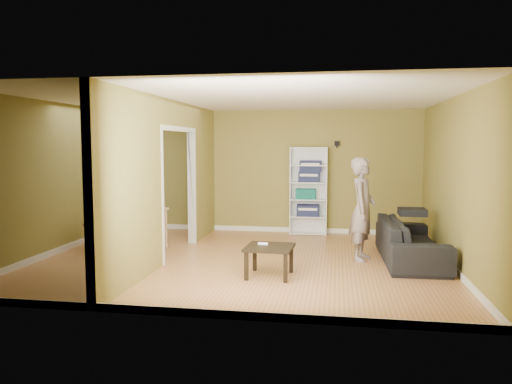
# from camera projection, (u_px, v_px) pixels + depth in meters

# --- Properties ---
(room_shell) EXTENTS (6.50, 6.50, 6.50)m
(room_shell) POSITION_uv_depth(u_px,v_px,m) (242.00, 181.00, 8.01)
(room_shell) COLOR #BB7D52
(room_shell) RESTS_ON ground
(partition) EXTENTS (0.22, 5.50, 2.60)m
(partition) POSITION_uv_depth(u_px,v_px,m) (170.00, 180.00, 8.20)
(partition) COLOR olive
(partition) RESTS_ON ground
(wall_speaker) EXTENTS (0.10, 0.10, 0.10)m
(wall_speaker) POSITION_uv_depth(u_px,v_px,m) (337.00, 143.00, 10.35)
(wall_speaker) COLOR black
(wall_speaker) RESTS_ON room_shell
(sofa) EXTENTS (2.31, 1.03, 0.87)m
(sofa) POSITION_uv_depth(u_px,v_px,m) (411.00, 234.00, 8.03)
(sofa) COLOR #27262D
(sofa) RESTS_ON ground
(person) EXTENTS (0.82, 0.70, 1.96)m
(person) POSITION_uv_depth(u_px,v_px,m) (363.00, 200.00, 8.05)
(person) COLOR slate
(person) RESTS_ON ground
(bookshelf) EXTENTS (0.77, 0.34, 1.82)m
(bookshelf) POSITION_uv_depth(u_px,v_px,m) (309.00, 191.00, 10.45)
(bookshelf) COLOR white
(bookshelf) RESTS_ON ground
(paper_box_navy_a) EXTENTS (0.46, 0.30, 0.23)m
(paper_box_navy_a) POSITION_uv_depth(u_px,v_px,m) (308.00, 210.00, 10.44)
(paper_box_navy_a) COLOR #141E4A
(paper_box_navy_a) RESTS_ON bookshelf
(paper_box_teal) EXTENTS (0.41, 0.27, 0.21)m
(paper_box_teal) POSITION_uv_depth(u_px,v_px,m) (306.00, 194.00, 10.42)
(paper_box_teal) COLOR #15624D
(paper_box_teal) RESTS_ON bookshelf
(paper_box_navy_b) EXTENTS (0.43, 0.28, 0.22)m
(paper_box_navy_b) POSITION_uv_depth(u_px,v_px,m) (309.00, 177.00, 10.37)
(paper_box_navy_b) COLOR navy
(paper_box_navy_b) RESTS_ON bookshelf
(paper_box_navy_c) EXTENTS (0.44, 0.29, 0.23)m
(paper_box_navy_c) POSITION_uv_depth(u_px,v_px,m) (311.00, 166.00, 10.35)
(paper_box_navy_c) COLOR navy
(paper_box_navy_c) RESTS_ON bookshelf
(coffee_table) EXTENTS (0.66, 0.66, 0.44)m
(coffee_table) POSITION_uv_depth(u_px,v_px,m) (269.00, 251.00, 7.09)
(coffee_table) COLOR black
(coffee_table) RESTS_ON ground
(game_controller) EXTENTS (0.14, 0.04, 0.03)m
(game_controller) POSITION_uv_depth(u_px,v_px,m) (263.00, 244.00, 7.19)
(game_controller) COLOR white
(game_controller) RESTS_ON coffee_table
(dining_table) EXTENTS (1.17, 0.78, 0.73)m
(dining_table) POSITION_uv_depth(u_px,v_px,m) (130.00, 214.00, 8.82)
(dining_table) COLOR tan
(dining_table) RESTS_ON ground
(chair_left) EXTENTS (0.53, 0.53, 0.95)m
(chair_left) POSITION_uv_depth(u_px,v_px,m) (95.00, 222.00, 9.03)
(chair_left) COLOR tan
(chair_left) RESTS_ON ground
(chair_near) EXTENTS (0.52, 0.52, 1.00)m
(chair_near) POSITION_uv_depth(u_px,v_px,m) (121.00, 228.00, 8.28)
(chair_near) COLOR #CFB977
(chair_near) RESTS_ON ground
(chair_far) EXTENTS (0.51, 0.51, 0.98)m
(chair_far) POSITION_uv_depth(u_px,v_px,m) (151.00, 218.00, 9.46)
(chair_far) COLOR #D0B28A
(chair_far) RESTS_ON ground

